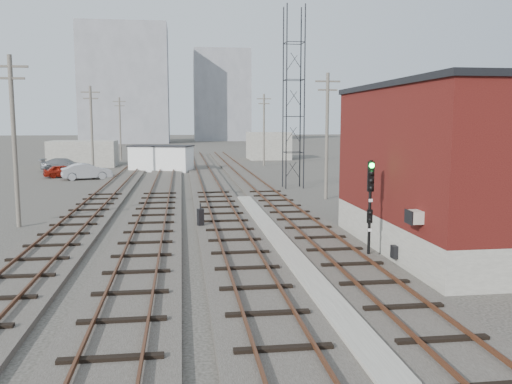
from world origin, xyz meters
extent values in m
plane|color=#282621|center=(0.00, 60.00, 0.00)|extent=(320.00, 320.00, 0.00)
cube|color=#332D28|center=(2.50, 39.00, 0.10)|extent=(3.20, 90.00, 0.20)
cube|color=#4C2816|center=(1.78, 39.00, 0.33)|extent=(0.07, 90.00, 0.12)
cube|color=#4C2816|center=(3.22, 39.00, 0.33)|extent=(0.07, 90.00, 0.12)
cube|color=#332D28|center=(-1.50, 39.00, 0.10)|extent=(3.20, 90.00, 0.20)
cube|color=#4C2816|center=(-2.22, 39.00, 0.33)|extent=(0.07, 90.00, 0.12)
cube|color=#4C2816|center=(-0.78, 39.00, 0.33)|extent=(0.07, 90.00, 0.12)
cube|color=#332D28|center=(-5.50, 39.00, 0.10)|extent=(3.20, 90.00, 0.20)
cube|color=#4C2816|center=(-6.22, 39.00, 0.33)|extent=(0.07, 90.00, 0.12)
cube|color=#4C2816|center=(-4.78, 39.00, 0.33)|extent=(0.07, 90.00, 0.12)
cube|color=#332D28|center=(-9.50, 39.00, 0.10)|extent=(3.20, 90.00, 0.20)
cube|color=#4C2816|center=(-10.22, 39.00, 0.33)|extent=(0.07, 90.00, 0.12)
cube|color=#4C2816|center=(-8.78, 39.00, 0.33)|extent=(0.07, 90.00, 0.12)
cube|color=gray|center=(0.50, 14.00, 0.13)|extent=(0.90, 28.00, 0.26)
cube|color=gray|center=(7.50, 12.00, 0.75)|extent=(6.00, 12.00, 1.50)
cube|color=maroon|center=(7.50, 12.00, 4.25)|extent=(6.00, 12.00, 5.50)
cube|color=black|center=(7.50, 12.00, 7.10)|extent=(6.20, 12.20, 0.25)
cube|color=beige|center=(4.28, 8.00, 2.25)|extent=(0.45, 0.62, 0.45)
cube|color=black|center=(4.40, 10.00, 0.50)|extent=(0.20, 0.35, 0.50)
cylinder|color=black|center=(4.75, 34.25, 7.50)|extent=(0.10, 0.10, 15.00)
cylinder|color=black|center=(6.25, 34.25, 7.50)|extent=(0.10, 0.10, 15.00)
cylinder|color=black|center=(4.75, 35.75, 7.50)|extent=(0.10, 0.10, 15.00)
cylinder|color=black|center=(6.25, 35.75, 7.50)|extent=(0.10, 0.10, 15.00)
cylinder|color=#595147|center=(-12.50, 20.00, 4.50)|extent=(0.24, 0.24, 9.00)
cube|color=#595147|center=(-12.50, 20.00, 8.40)|extent=(1.80, 0.12, 0.12)
cube|color=#595147|center=(-12.50, 20.00, 7.80)|extent=(1.40, 0.12, 0.12)
cylinder|color=#595147|center=(-12.50, 45.00, 4.50)|extent=(0.24, 0.24, 9.00)
cube|color=#595147|center=(-12.50, 45.00, 8.40)|extent=(1.80, 0.12, 0.12)
cube|color=#595147|center=(-12.50, 45.00, 7.80)|extent=(1.40, 0.12, 0.12)
cylinder|color=#595147|center=(-12.50, 70.00, 4.50)|extent=(0.24, 0.24, 9.00)
cube|color=#595147|center=(-12.50, 70.00, 8.40)|extent=(1.80, 0.12, 0.12)
cube|color=#595147|center=(-12.50, 70.00, 7.80)|extent=(1.40, 0.12, 0.12)
cylinder|color=#595147|center=(6.50, 28.00, 4.50)|extent=(0.24, 0.24, 9.00)
cube|color=#595147|center=(6.50, 28.00, 8.40)|extent=(1.80, 0.12, 0.12)
cube|color=#595147|center=(6.50, 28.00, 7.80)|extent=(1.40, 0.12, 0.12)
cylinder|color=#595147|center=(6.50, 58.00, 4.50)|extent=(0.24, 0.24, 9.00)
cube|color=#595147|center=(6.50, 58.00, 8.40)|extent=(1.80, 0.12, 0.12)
cube|color=#595147|center=(6.50, 58.00, 7.80)|extent=(1.40, 0.12, 0.12)
cube|color=gray|center=(-18.00, 135.00, 15.00)|extent=(22.00, 14.00, 30.00)
cube|color=gray|center=(8.00, 150.00, 13.00)|extent=(16.00, 12.00, 26.00)
cube|color=gray|center=(-16.00, 60.00, 1.60)|extent=(8.00, 5.00, 3.20)
cube|color=gray|center=(9.00, 70.00, 2.00)|extent=(6.00, 6.00, 4.00)
cube|color=gray|center=(3.70, 10.98, 0.05)|extent=(0.40, 0.40, 0.10)
cylinder|color=black|center=(3.70, 10.98, 2.02)|extent=(0.12, 0.12, 4.05)
cube|color=black|center=(3.70, 10.96, 3.39)|extent=(0.26, 0.10, 1.21)
sphere|color=#0CE533|center=(3.70, 10.87, 3.85)|extent=(0.20, 0.20, 0.20)
sphere|color=black|center=(3.70, 10.87, 3.54)|extent=(0.20, 0.20, 0.20)
sphere|color=black|center=(3.70, 10.87, 3.24)|extent=(0.20, 0.20, 0.20)
sphere|color=black|center=(3.70, 10.87, 2.94)|extent=(0.20, 0.20, 0.20)
cube|color=black|center=(3.70, 10.96, 1.77)|extent=(0.22, 0.09, 0.56)
cube|color=white|center=(3.70, 10.90, 2.43)|extent=(0.16, 0.02, 0.12)
cube|color=white|center=(3.70, 10.90, 1.21)|extent=(0.16, 0.02, 0.12)
cube|color=black|center=(-2.91, 18.10, 0.59)|extent=(0.38, 0.38, 0.98)
cylinder|color=black|center=(-2.91, 18.10, 1.23)|extent=(0.08, 0.08, 0.29)
cube|color=white|center=(-6.14, 51.86, 1.40)|extent=(7.30, 4.93, 2.81)
cube|color=black|center=(-6.14, 51.86, 2.87)|extent=(7.58, 5.22, 0.13)
imported|color=maroon|center=(-15.70, 46.48, 0.64)|extent=(4.04, 2.69, 1.28)
imported|color=#9D9FA4|center=(-12.98, 44.17, 0.78)|extent=(5.00, 2.86, 1.56)
imported|color=slate|center=(-16.93, 53.26, 0.74)|extent=(5.28, 2.48, 1.49)
camera|label=1|loc=(-3.82, -9.86, 5.59)|focal=38.00mm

